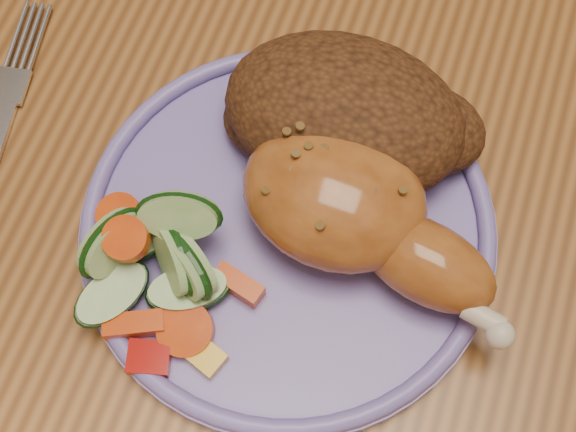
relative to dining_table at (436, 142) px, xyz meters
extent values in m
plane|color=brown|center=(0.00, 0.00, -0.67)|extent=(4.00, 4.00, 0.00)
cube|color=brown|center=(0.00, 0.00, 0.06)|extent=(0.90, 1.40, 0.04)
cylinder|color=#4C2D16|center=(-0.18, 0.37, -0.46)|extent=(0.04, 0.04, 0.41)
cylinder|color=#4C2D16|center=(0.18, 0.37, -0.46)|extent=(0.04, 0.04, 0.41)
cylinder|color=#7666BD|center=(-0.07, -0.13, 0.09)|extent=(0.23, 0.23, 0.01)
torus|color=#7666BD|center=(-0.07, -0.13, 0.10)|extent=(0.23, 0.23, 0.01)
ellipsoid|color=#AE6024|center=(-0.05, -0.12, 0.12)|extent=(0.11, 0.09, 0.05)
ellipsoid|color=#AE6024|center=(0.01, -0.14, 0.12)|extent=(0.09, 0.06, 0.04)
sphere|color=beige|center=(0.05, -0.16, 0.12)|extent=(0.02, 0.02, 0.02)
ellipsoid|color=#4E2B13|center=(-0.06, -0.07, 0.12)|extent=(0.14, 0.10, 0.06)
ellipsoid|color=#4E2B13|center=(-0.01, -0.06, 0.11)|extent=(0.07, 0.05, 0.04)
ellipsoid|color=#4E2B13|center=(-0.10, -0.08, 0.11)|extent=(0.06, 0.05, 0.03)
cube|color=#A50A05|center=(-0.11, -0.23, 0.10)|extent=(0.03, 0.02, 0.01)
cube|color=#E5A507|center=(-0.08, -0.22, 0.10)|extent=(0.02, 0.02, 0.01)
cylinder|color=#E24607|center=(-0.10, -0.21, 0.10)|extent=(0.03, 0.03, 0.01)
cylinder|color=#E24607|center=(-0.14, -0.18, 0.12)|extent=(0.02, 0.03, 0.01)
cube|color=#E24607|center=(-0.12, -0.21, 0.10)|extent=(0.03, 0.02, 0.01)
cylinder|color=#E24607|center=(-0.16, -0.16, 0.10)|extent=(0.03, 0.03, 0.02)
cube|color=#E24607|center=(-0.08, -0.17, 0.10)|extent=(0.03, 0.02, 0.01)
cylinder|color=#A8C982|center=(-0.11, -0.17, 0.12)|extent=(0.05, 0.05, 0.04)
cylinder|color=#A8C982|center=(-0.10, -0.19, 0.10)|extent=(0.06, 0.06, 0.02)
cylinder|color=#A8C982|center=(-0.15, -0.18, 0.12)|extent=(0.04, 0.05, 0.04)
cylinder|color=#A8C982|center=(-0.14, -0.20, 0.11)|extent=(0.06, 0.06, 0.02)
cylinder|color=#A8C982|center=(-0.12, -0.16, 0.12)|extent=(0.05, 0.05, 0.04)
cylinder|color=#A8C982|center=(-0.14, -0.17, 0.10)|extent=(0.06, 0.06, 0.02)
cylinder|color=#A8C982|center=(-0.11, -0.18, 0.12)|extent=(0.05, 0.05, 0.04)
cube|color=silver|center=(-0.26, -0.10, 0.09)|extent=(0.03, 0.08, 0.00)
camera|label=1|loc=(-0.01, -0.29, 0.51)|focal=50.00mm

